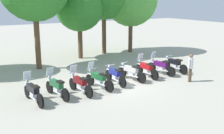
{
  "coord_description": "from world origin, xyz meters",
  "views": [
    {
      "loc": [
        -7.65,
        -12.45,
        4.65
      ],
      "look_at": [
        0.0,
        0.5,
        0.9
      ],
      "focal_mm": 43.92,
      "sensor_mm": 36.0,
      "label": 1
    }
  ],
  "objects": [
    {
      "name": "motorcycle_5",
      "position": [
        1.17,
        0.29,
        0.5
      ],
      "size": [
        0.7,
        2.16,
        0.99
      ],
      "rotation": [
        0.0,
        0.0,
        1.78
      ],
      "color": "black",
      "rests_on": "ground_plane"
    },
    {
      "name": "motorcycle_7",
      "position": [
        3.53,
        0.43,
        0.52
      ],
      "size": [
        0.67,
        2.17,
        1.37
      ],
      "rotation": [
        0.0,
        0.0,
        1.76
      ],
      "color": "black",
      "rests_on": "ground_plane"
    },
    {
      "name": "tree_4",
      "position": [
        6.1,
        7.6,
        4.56
      ],
      "size": [
        4.56,
        4.56,
        6.85
      ],
      "color": "brown",
      "rests_on": "ground_plane"
    },
    {
      "name": "motorcycle_6",
      "position": [
        2.36,
        0.39,
        0.52
      ],
      "size": [
        0.62,
        2.19,
        1.37
      ],
      "rotation": [
        0.0,
        0.0,
        1.56
      ],
      "color": "black",
      "rests_on": "ground_plane"
    },
    {
      "name": "motorcycle_1",
      "position": [
        -3.55,
        -0.22,
        0.52
      ],
      "size": [
        0.62,
        2.18,
        1.37
      ],
      "rotation": [
        0.0,
        0.0,
        1.73
      ],
      "color": "black",
      "rests_on": "ground_plane"
    },
    {
      "name": "motorcycle_4",
      "position": [
        -0.0,
        0.16,
        0.5
      ],
      "size": [
        0.62,
        2.19,
        0.99
      ],
      "rotation": [
        0.0,
        0.0,
        1.55
      ],
      "color": "black",
      "rests_on": "ground_plane"
    },
    {
      "name": "tree_2",
      "position": [
        1.17,
        7.46,
        3.98
      ],
      "size": [
        3.69,
        3.69,
        5.84
      ],
      "color": "brown",
      "rests_on": "ground_plane"
    },
    {
      "name": "person_0",
      "position": [
        3.92,
        -1.68,
        0.95
      ],
      "size": [
        0.41,
        0.26,
        1.63
      ],
      "rotation": [
        0.0,
        0.0,
        4.97
      ],
      "color": "brown",
      "rests_on": "ground_plane"
    },
    {
      "name": "motorcycle_2",
      "position": [
        -2.37,
        -0.33,
        0.52
      ],
      "size": [
        0.62,
        2.19,
        1.37
      ],
      "rotation": [
        0.0,
        0.0,
        1.68
      ],
      "color": "black",
      "rests_on": "ground_plane"
    },
    {
      "name": "motorcycle_8",
      "position": [
        4.71,
        0.45,
        0.5
      ],
      "size": [
        0.62,
        2.19,
        0.99
      ],
      "rotation": [
        0.0,
        0.0,
        1.59
      ],
      "color": "black",
      "rests_on": "ground_plane"
    },
    {
      "name": "motorcycle_0",
      "position": [
        -4.72,
        -0.37,
        0.52
      ],
      "size": [
        0.62,
        2.19,
        1.37
      ],
      "rotation": [
        0.0,
        0.0,
        1.68
      ],
      "color": "black",
      "rests_on": "ground_plane"
    },
    {
      "name": "motorcycle_3",
      "position": [
        -1.19,
        -0.11,
        0.52
      ],
      "size": [
        0.73,
        2.16,
        1.37
      ],
      "rotation": [
        0.0,
        0.0,
        1.79
      ],
      "color": "black",
      "rests_on": "ground_plane"
    },
    {
      "name": "ground_plane",
      "position": [
        0.0,
        0.0,
        0.0
      ],
      "size": [
        80.0,
        80.0,
        0.0
      ],
      "primitive_type": "plane",
      "color": "#ADA899"
    }
  ]
}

